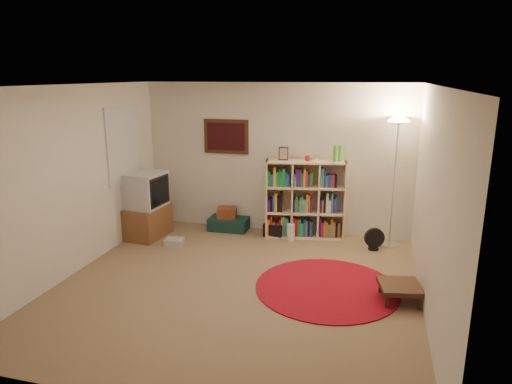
# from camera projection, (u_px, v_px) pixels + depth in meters

# --- Properties ---
(room) EXTENTS (4.54, 4.54, 2.54)m
(room) POSITION_uv_depth(u_px,v_px,m) (232.00, 189.00, 5.56)
(room) COLOR #83684C
(room) RESTS_ON ground
(bookshelf) EXTENTS (1.32, 0.58, 1.54)m
(bookshelf) POSITION_uv_depth(u_px,v_px,m) (304.00, 200.00, 7.46)
(bookshelf) COLOR #FFD9AA
(bookshelf) RESTS_ON ground
(floor_lamp) EXTENTS (0.46, 0.46, 2.03)m
(floor_lamp) POSITION_uv_depth(u_px,v_px,m) (397.00, 139.00, 6.78)
(floor_lamp) COLOR white
(floor_lamp) RESTS_ON ground
(floor_fan) EXTENTS (0.31, 0.20, 0.35)m
(floor_fan) POSITION_uv_depth(u_px,v_px,m) (374.00, 239.00, 6.98)
(floor_fan) COLOR black
(floor_fan) RESTS_ON ground
(tv_stand) EXTENTS (0.59, 0.79, 1.09)m
(tv_stand) POSITION_uv_depth(u_px,v_px,m) (147.00, 206.00, 7.48)
(tv_stand) COLOR brown
(tv_stand) RESTS_ON ground
(dvd_box) EXTENTS (0.30, 0.26, 0.09)m
(dvd_box) POSITION_uv_depth(u_px,v_px,m) (175.00, 242.00, 7.23)
(dvd_box) COLOR silver
(dvd_box) RESTS_ON ground
(suitcase) EXTENTS (0.68, 0.44, 0.22)m
(suitcase) POSITION_uv_depth(u_px,v_px,m) (229.00, 223.00, 7.93)
(suitcase) COLOR #11312C
(suitcase) RESTS_ON ground
(wicker_basket) EXTENTS (0.36, 0.29, 0.18)m
(wicker_basket) POSITION_uv_depth(u_px,v_px,m) (227.00, 213.00, 7.87)
(wicker_basket) COLOR brown
(wicker_basket) RESTS_ON suitcase
(duffel_bag) EXTENTS (0.36, 0.32, 0.22)m
(duffel_bag) POSITION_uv_depth(u_px,v_px,m) (275.00, 229.00, 7.62)
(duffel_bag) COLOR black
(duffel_bag) RESTS_ON ground
(paper_towel) EXTENTS (0.16, 0.16, 0.27)m
(paper_towel) POSITION_uv_depth(u_px,v_px,m) (291.00, 232.00, 7.40)
(paper_towel) COLOR silver
(paper_towel) RESTS_ON ground
(red_rug) EXTENTS (1.81, 1.81, 0.02)m
(red_rug) POSITION_uv_depth(u_px,v_px,m) (327.00, 288.00, 5.76)
(red_rug) COLOR maroon
(red_rug) RESTS_ON ground
(side_table) EXTENTS (0.55, 0.55, 0.22)m
(side_table) POSITION_uv_depth(u_px,v_px,m) (400.00, 287.00, 5.39)
(side_table) COLOR #351D12
(side_table) RESTS_ON ground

